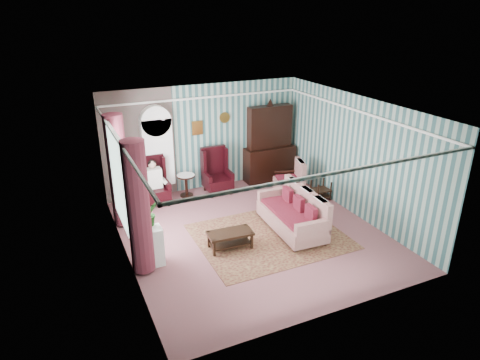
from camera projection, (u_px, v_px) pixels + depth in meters
name	position (u px, v px, depth m)	size (l,w,h in m)	color
floor	(252.00, 233.00, 9.71)	(6.00, 6.00, 0.00)	#824B50
room_shell	(222.00, 151.00, 8.86)	(5.53, 6.02, 2.91)	#356161
bookcase	(158.00, 157.00, 11.16)	(0.80, 0.28, 2.24)	silver
dresser_hutch	(270.00, 141.00, 12.29)	(1.50, 0.56, 2.36)	black
wingback_left	(154.00, 182.00, 10.93)	(0.76, 0.80, 1.25)	black
wingback_right	(217.00, 171.00, 11.60)	(0.76, 0.80, 1.25)	black
seated_woman	(154.00, 183.00, 10.94)	(0.44, 0.40, 1.18)	beige
round_side_table	(186.00, 185.00, 11.52)	(0.50, 0.50, 0.60)	black
nest_table	(321.00, 190.00, 11.32)	(0.45, 0.38, 0.54)	black
plant_stand	(149.00, 247.00, 8.39)	(0.55, 0.35, 0.80)	silver
rug	(270.00, 236.00, 9.57)	(3.20, 2.60, 0.01)	#491C18
sofa	(292.00, 210.00, 9.65)	(1.98, 1.09, 1.04)	beige
floral_armchair	(289.00, 177.00, 11.48)	(0.80, 0.75, 1.07)	#B3A88B
coffee_table	(230.00, 240.00, 9.05)	(0.95, 0.47, 0.38)	black
potted_plant_a	(143.00, 222.00, 8.07)	(0.38, 0.33, 0.42)	#28551A
potted_plant_b	(151.00, 214.00, 8.31)	(0.27, 0.22, 0.49)	#19521B
potted_plant_c	(143.00, 220.00, 8.22)	(0.20, 0.20, 0.35)	#29571B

